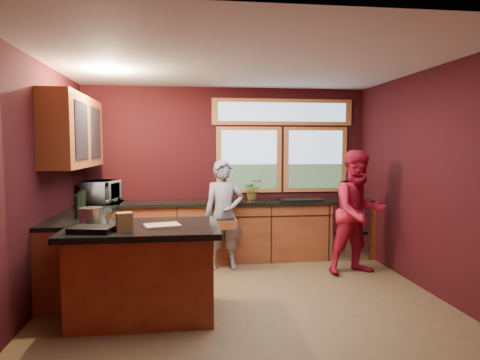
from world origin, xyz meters
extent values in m
plane|color=brown|center=(0.00, 0.00, 0.00)|extent=(4.50, 4.50, 0.00)
cube|color=black|center=(0.00, 2.00, 1.35)|extent=(4.50, 0.02, 2.70)
cube|color=black|center=(0.00, -2.00, 1.35)|extent=(4.50, 0.02, 2.70)
cube|color=black|center=(-2.25, 0.00, 1.35)|extent=(0.02, 4.00, 2.70)
cube|color=black|center=(2.25, 0.00, 1.35)|extent=(0.02, 4.00, 2.70)
cube|color=silver|center=(0.00, 0.00, 2.70)|extent=(4.50, 4.00, 0.02)
cube|color=#8093B1|center=(0.35, 1.99, 1.55)|extent=(1.06, 0.02, 1.06)
cube|color=#8093B1|center=(1.45, 1.99, 1.55)|extent=(1.06, 0.02, 1.06)
cube|color=#AF6832|center=(0.90, 1.99, 2.32)|extent=(2.30, 0.02, 0.42)
cube|color=maroon|center=(-2.07, 0.85, 1.95)|extent=(0.36, 1.80, 0.90)
cube|color=maroon|center=(0.00, 1.70, 0.44)|extent=(4.50, 0.60, 0.88)
cube|color=black|center=(0.00, 1.69, 0.91)|extent=(4.50, 0.64, 0.05)
cube|color=#B7B7BC|center=(1.85, 1.68, 0.42)|extent=(0.60, 0.58, 0.85)
cube|color=black|center=(1.10, 1.66, 0.91)|extent=(0.66, 0.46, 0.05)
cube|color=maroon|center=(-1.95, 0.85, 0.44)|extent=(0.60, 2.30, 0.88)
cube|color=black|center=(-1.94, 0.85, 0.91)|extent=(0.64, 2.30, 0.05)
cube|color=maroon|center=(-1.11, -0.39, 0.44)|extent=(1.40, 0.90, 0.88)
cube|color=black|center=(-1.11, -0.39, 0.92)|extent=(1.55, 1.05, 0.06)
imported|color=slate|center=(-0.13, 1.25, 0.78)|extent=(0.59, 0.40, 1.57)
imported|color=#A71329|center=(1.70, 0.76, 0.86)|extent=(0.95, 0.80, 1.71)
imported|color=#999999|center=(-1.92, 1.70, 1.09)|extent=(0.52, 0.67, 0.33)
imported|color=#999999|center=(0.37, 1.75, 1.09)|extent=(0.29, 0.25, 0.32)
cylinder|color=white|center=(-0.04, 1.70, 1.07)|extent=(0.12, 0.12, 0.28)
cube|color=#A68355|center=(-0.91, -0.44, 0.95)|extent=(0.40, 0.33, 0.02)
cylinder|color=#ACADB1|center=(-1.66, -0.24, 1.03)|extent=(0.24, 0.24, 0.18)
cube|color=brown|center=(-1.26, -0.64, 1.03)|extent=(0.18, 0.16, 0.18)
cube|color=black|center=(-1.56, -0.64, 0.97)|extent=(0.45, 0.36, 0.05)
camera|label=1|loc=(-0.65, -4.83, 1.76)|focal=32.00mm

